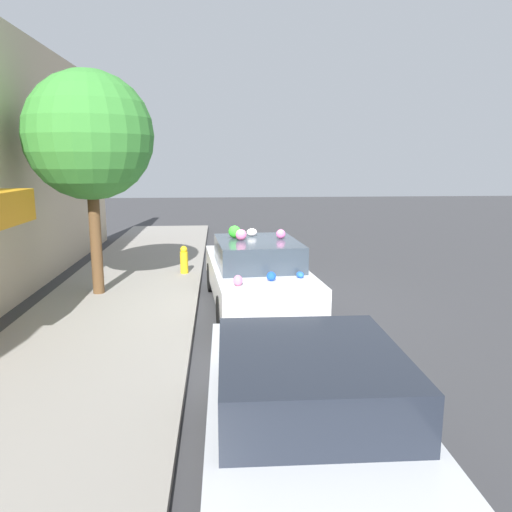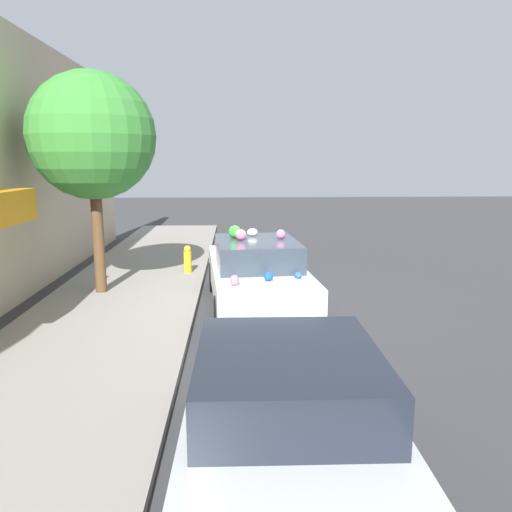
# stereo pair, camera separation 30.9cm
# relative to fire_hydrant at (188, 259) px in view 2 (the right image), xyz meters

# --- Properties ---
(ground_plane) EXTENTS (60.00, 60.00, 0.00)m
(ground_plane) POSITION_rel_fire_hydrant_xyz_m (-2.70, -1.53, -0.46)
(ground_plane) COLOR #38383A
(sidewalk_curb) EXTENTS (24.00, 3.20, 0.12)m
(sidewalk_curb) POSITION_rel_fire_hydrant_xyz_m (-2.70, 1.17, -0.40)
(sidewalk_curb) COLOR gray
(sidewalk_curb) RESTS_ON ground
(street_tree) EXTENTS (2.62, 2.62, 4.62)m
(street_tree) POSITION_rel_fire_hydrant_xyz_m (-1.78, 1.72, 2.95)
(street_tree) COLOR brown
(street_tree) RESTS_ON sidewalk_curb
(fire_hydrant) EXTENTS (0.20, 0.20, 0.70)m
(fire_hydrant) POSITION_rel_fire_hydrant_xyz_m (0.00, 0.00, 0.00)
(fire_hydrant) COLOR gold
(fire_hydrant) RESTS_ON sidewalk_curb
(art_car) EXTENTS (4.60, 2.10, 1.65)m
(art_car) POSITION_rel_fire_hydrant_xyz_m (-2.73, -1.62, 0.28)
(art_car) COLOR silver
(art_car) RESTS_ON ground
(parked_car_plain) EXTENTS (3.97, 1.81, 1.38)m
(parked_car_plain) POSITION_rel_fire_hydrant_xyz_m (-8.40, -1.64, 0.25)
(parked_car_plain) COLOR #B7BABF
(parked_car_plain) RESTS_ON ground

